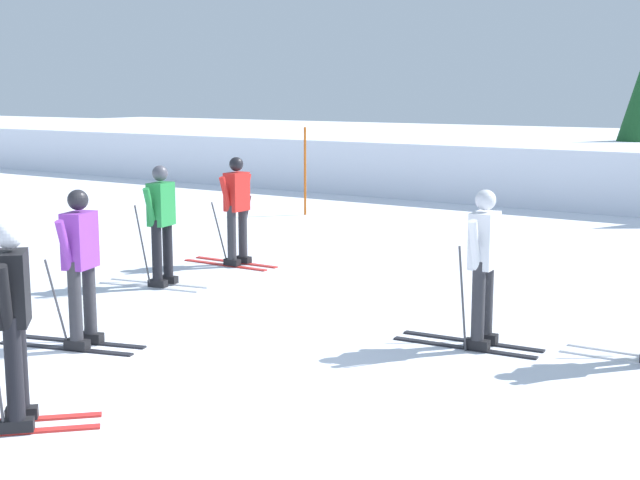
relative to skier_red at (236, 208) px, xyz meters
name	(u,v)px	position (x,y,z in m)	size (l,w,h in m)	color
ground_plane	(109,396)	(2.91, -5.41, -0.92)	(120.00, 120.00, 0.00)	silver
skier_red	(236,208)	(0.00, 0.00, 0.00)	(1.61, 1.00, 1.71)	red
skier_white	(483,264)	(5.07, -2.08, 0.00)	(1.63, 1.00, 1.71)	black
skier_black	(12,319)	(2.87, -6.35, 0.00)	(1.39, 1.40, 1.71)	red
skier_purple	(80,264)	(1.52, -4.47, 0.00)	(1.64, 0.97, 1.71)	black
skier_green	(161,222)	(0.10, -1.78, 0.00)	(1.64, 0.99, 1.71)	silver
trail_marker_pole	(305,171)	(-2.41, 5.33, 0.05)	(0.05, 0.05, 1.93)	#C65614
conifer_far_right	(639,119)	(2.59, 13.44, 1.08)	(1.52, 1.52, 3.39)	#513823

